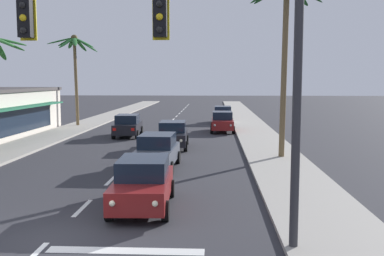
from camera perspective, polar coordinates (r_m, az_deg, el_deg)
The scene contains 13 objects.
ground_plane at distance 12.90m, azimuth -17.89°, elevation -13.61°, with size 220.00×220.00×0.00m, color #2D2D33.
sidewalk_right at distance 31.79m, azimuth 8.92°, elevation -1.52°, with size 3.20×110.00×0.14m, color #9E998E.
sidewalk_left at distance 33.89m, azimuth -18.33°, elevation -1.28°, with size 3.20×110.00×0.14m, color #9E998E.
lane_markings at distance 30.87m, azimuth -4.57°, elevation -1.82°, with size 4.28×86.22×0.01m.
traffic_signal_mast at distance 11.00m, azimuth -2.98°, elevation 10.24°, with size 10.10×0.40×7.02m.
sedan_lead_at_stop_bar at distance 15.16m, azimuth -6.30°, elevation -6.99°, with size 2.06×4.49×1.68m.
sedan_third_in_queue at distance 21.65m, azimuth -4.52°, elevation -2.98°, with size 2.06×4.50×1.68m.
sedan_fifth_in_queue at distance 28.16m, azimuth -2.51°, elevation -0.83°, with size 2.06×4.50×1.68m.
sedan_oncoming_far at distance 34.10m, azimuth -8.24°, elevation 0.34°, with size 2.11×4.51×1.68m.
sedan_parked_nearest_kerb at distance 36.91m, azimuth 3.93°, elevation 0.83°, with size 1.97×4.46×1.68m.
sedan_parked_mid_kerb at distance 44.38m, azimuth 3.97°, elevation 1.74°, with size 1.97×4.46×1.68m.
palm_left_third at distance 42.28m, azimuth -14.75°, elevation 9.11°, with size 4.46×4.47×8.37m.
palm_right_second at distance 24.61m, azimuth 11.92°, elevation 12.88°, with size 3.91×4.25×9.69m.
Camera 1 is at (4.41, -11.32, 4.31)m, focal length 41.54 mm.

